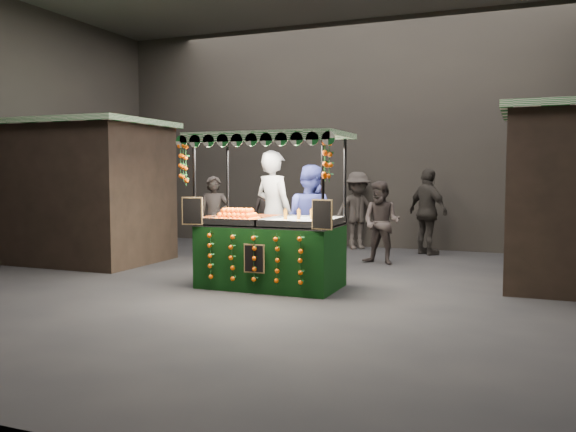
% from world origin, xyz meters
% --- Properties ---
extents(ground, '(12.00, 12.00, 0.00)m').
position_xyz_m(ground, '(0.00, 0.00, 0.00)').
color(ground, black).
rests_on(ground, ground).
extents(market_hall, '(12.10, 10.10, 5.05)m').
position_xyz_m(market_hall, '(0.00, 0.00, 3.38)').
color(market_hall, black).
rests_on(market_hall, ground).
extents(neighbour_stall_left, '(3.00, 2.20, 2.60)m').
position_xyz_m(neighbour_stall_left, '(-4.40, 1.00, 1.31)').
color(neighbour_stall_left, black).
rests_on(neighbour_stall_left, ground).
extents(juice_stall, '(2.28, 1.34, 2.21)m').
position_xyz_m(juice_stall, '(-0.14, -0.07, 0.69)').
color(juice_stall, black).
rests_on(juice_stall, ground).
extents(vendor_grey, '(0.86, 0.72, 2.01)m').
position_xyz_m(vendor_grey, '(-0.54, 1.00, 1.00)').
color(vendor_grey, slate).
rests_on(vendor_grey, ground).
extents(vendor_blue, '(0.98, 0.83, 1.78)m').
position_xyz_m(vendor_blue, '(0.08, 1.03, 0.89)').
color(vendor_blue, navy).
rests_on(vendor_blue, ground).
extents(shopper_0, '(0.67, 0.53, 1.59)m').
position_xyz_m(shopper_0, '(-2.08, 1.80, 0.80)').
color(shopper_0, black).
rests_on(shopper_0, ground).
extents(shopper_1, '(0.84, 0.72, 1.50)m').
position_xyz_m(shopper_1, '(0.86, 2.67, 0.75)').
color(shopper_1, '#2C2524').
rests_on(shopper_1, ground).
extents(shopper_2, '(1.06, 0.98, 1.74)m').
position_xyz_m(shopper_2, '(1.45, 4.25, 0.87)').
color(shopper_2, black).
rests_on(shopper_2, ground).
extents(shopper_3, '(1.23, 1.16, 1.67)m').
position_xyz_m(shopper_3, '(-0.10, 4.60, 0.84)').
color(shopper_3, '#2C2623').
rests_on(shopper_3, ground).
extents(shopper_4, '(0.88, 0.70, 1.57)m').
position_xyz_m(shopper_4, '(-1.77, 3.68, 0.78)').
color(shopper_4, black).
rests_on(shopper_4, ground).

